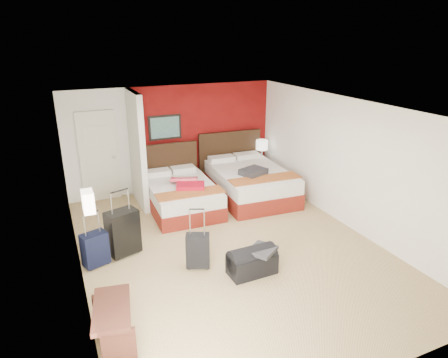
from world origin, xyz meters
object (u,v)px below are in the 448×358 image
bed_left (182,197)px  red_suitcase_open (187,183)px  suitcase_black (123,234)px  nightstand (261,170)px  duffel_bag (252,263)px  table_lamp (262,151)px  suitcase_charcoal (198,252)px  bed_right (251,184)px  suitcase_navy (95,251)px  desk (114,331)px

bed_left → red_suitcase_open: (0.10, -0.10, 0.34)m
bed_left → suitcase_black: (-1.50, -1.38, 0.10)m
red_suitcase_open → suitcase_black: (-1.60, -1.28, -0.24)m
nightstand → duffel_bag: nightstand is taller
table_lamp → duffel_bag: 4.39m
suitcase_black → duffel_bag: bearing=-57.1°
red_suitcase_open → suitcase_charcoal: size_ratio=1.43×
red_suitcase_open → suitcase_charcoal: 2.29m
bed_right → duffel_bag: bed_right is taller
bed_left → table_lamp: bearing=22.8°
table_lamp → suitcase_navy: size_ratio=0.98×
bed_right → suitcase_navy: 4.01m
duffel_bag → red_suitcase_open: bearing=91.4°
suitcase_black → suitcase_navy: suitcase_black is taller
bed_right → table_lamp: size_ratio=4.07×
suitcase_navy → duffel_bag: suitcase_navy is taller
duffel_bag → bed_left: bearing=93.4°
suitcase_black → duffel_bag: (1.74, -1.42, -0.20)m
suitcase_charcoal → duffel_bag: bearing=-12.2°
red_suitcase_open → table_lamp: table_lamp is taller
nightstand → suitcase_navy: (-4.46, -2.50, 0.02)m
suitcase_charcoal → duffel_bag: (0.72, -0.51, -0.09)m
suitcase_black → suitcase_charcoal: suitcase_black is taller
red_suitcase_open → table_lamp: bearing=44.8°
suitcase_black → suitcase_navy: bearing=-177.0°
nightstand → suitcase_charcoal: size_ratio=0.94×
red_suitcase_open → suitcase_black: 2.07m
table_lamp → desk: bearing=-134.3°
table_lamp → bed_right: bearing=-130.7°
suitcase_charcoal → suitcase_navy: size_ratio=1.00×
desk → bed_right: bearing=54.8°
bed_left → suitcase_black: size_ratio=2.49×
nightstand → table_lamp: table_lamp is taller
bed_left → suitcase_black: suitcase_black is taller
nightstand → duffel_bag: 4.35m
table_lamp → suitcase_charcoal: size_ratio=0.98×
bed_left → bed_right: size_ratio=0.87×
nightstand → suitcase_navy: size_ratio=0.93×
bed_left → bed_right: bed_right is taller
suitcase_black → red_suitcase_open: bearing=20.8°
suitcase_black → desk: suitcase_black is taller
suitcase_navy → desk: size_ratio=0.68×
suitcase_charcoal → suitcase_navy: suitcase_navy is taller
duffel_bag → desk: 2.44m
nightstand → table_lamp: bearing=0.0°
nightstand → suitcase_charcoal: 4.37m
suitcase_black → suitcase_navy: (-0.49, -0.19, -0.11)m
suitcase_charcoal → desk: size_ratio=0.67×
nightstand → suitcase_black: size_ratio=0.67×
table_lamp → suitcase_black: 4.61m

